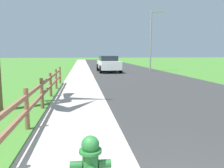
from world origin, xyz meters
TOP-DOWN VIEW (x-y plane):
  - ground_plane at (0.00, 25.00)m, footprint 120.00×120.00m
  - road_asphalt at (3.50, 27.00)m, footprint 7.00×66.00m
  - curb_concrete at (-3.00, 27.00)m, footprint 6.00×66.00m
  - grass_verge at (-4.50, 27.00)m, footprint 5.00×66.00m
  - fire_hydrant at (-0.79, 1.26)m, footprint 0.50×0.43m
  - rail_fence at (-2.15, 5.99)m, footprint 0.11×12.32m
  - parked_suv_white at (1.60, 19.91)m, footprint 2.05×4.44m
  - street_lamp at (5.82, 20.06)m, footprint 1.17×0.20m

SIDE VIEW (x-z plane):
  - ground_plane at x=0.00m, z-range 0.00..0.00m
  - road_asphalt at x=3.50m, z-range 0.00..0.01m
  - curb_concrete at x=-3.00m, z-range 0.00..0.01m
  - grass_verge at x=-4.50m, z-range 0.00..0.01m
  - fire_hydrant at x=-0.79m, z-range 0.01..0.79m
  - rail_fence at x=-2.15m, z-range 0.08..1.06m
  - parked_suv_white at x=1.60m, z-range 0.03..1.52m
  - street_lamp at x=5.82m, z-range 0.59..6.34m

